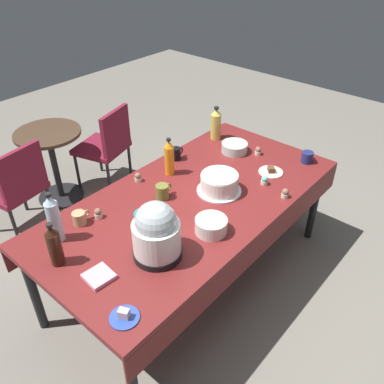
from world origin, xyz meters
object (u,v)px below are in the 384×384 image
at_px(dessert_plate_cobalt, 124,316).
at_px(maroon_chair_left, 16,185).
at_px(coffee_mug_navy, 307,157).
at_px(maroon_chair_right, 107,143).
at_px(potluck_table, 192,205).
at_px(coffee_mug_tan, 80,218).
at_px(cupcake_vanilla, 285,193).
at_px(dessert_plate_teal, 145,213).
at_px(soda_bottle_orange_juice, 169,158).
at_px(round_cafe_table, 52,153).
at_px(cupcake_lemon, 265,180).
at_px(frosted_layer_cake, 219,183).
at_px(coffee_mug_black, 176,154).
at_px(soda_bottle_ginger_ale, 216,124).
at_px(cupcake_rose, 138,177).
at_px(soda_bottle_water, 54,219).
at_px(cupcake_cocoa, 98,213).
at_px(soda_bottle_cola, 54,245).
at_px(coffee_mug_olive, 163,191).
at_px(dessert_plate_cream, 271,171).
at_px(glass_salad_bowl, 234,147).
at_px(ceramic_snack_bowl, 211,226).
at_px(cupcake_mint, 258,151).
at_px(slow_cooker, 156,232).

xyz_separation_m(dessert_plate_cobalt, maroon_chair_left, (0.42, 1.86, -0.27)).
relative_size(coffee_mug_navy, maroon_chair_right, 0.15).
xyz_separation_m(potluck_table, coffee_mug_tan, (-0.66, 0.35, 0.10)).
bearing_deg(cupcake_vanilla, coffee_mug_tan, 142.61).
xyz_separation_m(dessert_plate_teal, soda_bottle_orange_juice, (0.47, 0.22, 0.12)).
bearing_deg(round_cafe_table, cupcake_vanilla, -77.69).
distance_m(cupcake_lemon, coffee_mug_tan, 1.29).
distance_m(potluck_table, maroon_chair_left, 1.57).
distance_m(potluck_table, soda_bottle_orange_juice, 0.41).
distance_m(frosted_layer_cake, coffee_mug_black, 0.54).
xyz_separation_m(soda_bottle_ginger_ale, round_cafe_table, (-0.85, 1.26, -0.38)).
bearing_deg(cupcake_rose, soda_bottle_water, -172.08).
distance_m(dessert_plate_teal, cupcake_cocoa, 0.29).
distance_m(cupcake_vanilla, soda_bottle_cola, 1.51).
height_order(dessert_plate_cobalt, coffee_mug_olive, coffee_mug_olive).
bearing_deg(soda_bottle_cola, dessert_plate_cream, -13.97).
bearing_deg(coffee_mug_black, cupcake_cocoa, -172.05).
distance_m(glass_salad_bowl, coffee_mug_tan, 1.38).
distance_m(frosted_layer_cake, dessert_plate_teal, 0.56).
height_order(ceramic_snack_bowl, cupcake_lemon, ceramic_snack_bowl).
relative_size(cupcake_cocoa, cupcake_rose, 1.00).
bearing_deg(cupcake_rose, coffee_mug_tan, -172.01).
bearing_deg(coffee_mug_olive, glass_salad_bowl, 0.40).
height_order(soda_bottle_orange_juice, coffee_mug_black, soda_bottle_orange_juice).
bearing_deg(cupcake_mint, maroon_chair_right, 104.40).
bearing_deg(cupcake_rose, soda_bottle_orange_juice, -24.17).
distance_m(cupcake_mint, cupcake_lemon, 0.43).
relative_size(cupcake_cocoa, soda_bottle_ginger_ale, 0.24).
distance_m(slow_cooker, coffee_mug_tan, 0.59).
bearing_deg(coffee_mug_navy, soda_bottle_orange_juice, 139.63).
distance_m(soda_bottle_ginger_ale, maroon_chair_left, 1.74).
relative_size(cupcake_mint, cupcake_rose, 1.00).
bearing_deg(dessert_plate_cobalt, maroon_chair_right, 53.52).
distance_m(dessert_plate_cobalt, soda_bottle_orange_juice, 1.31).
bearing_deg(coffee_mug_olive, coffee_mug_navy, -25.80).
bearing_deg(maroon_chair_left, round_cafe_table, 24.67).
bearing_deg(coffee_mug_navy, glass_salad_bowl, 114.06).
relative_size(dessert_plate_cream, soda_bottle_ginger_ale, 0.64).
xyz_separation_m(cupcake_lemon, soda_bottle_cola, (-1.41, 0.44, 0.10)).
distance_m(glass_salad_bowl, cupcake_lemon, 0.51).
distance_m(cupcake_cocoa, soda_bottle_ginger_ale, 1.36).
bearing_deg(coffee_mug_olive, dessert_plate_cream, -27.09).
height_order(cupcake_mint, coffee_mug_tan, coffee_mug_tan).
bearing_deg(cupcake_rose, frosted_layer_cake, -61.81).
distance_m(dessert_plate_cream, cupcake_cocoa, 1.30).
distance_m(slow_cooker, cupcake_rose, 0.80).
bearing_deg(cupcake_rose, coffee_mug_navy, -37.35).
distance_m(glass_salad_bowl, dessert_plate_cream, 0.40).
bearing_deg(cupcake_cocoa, maroon_chair_right, 49.94).
relative_size(cupcake_vanilla, soda_bottle_orange_juice, 0.23).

